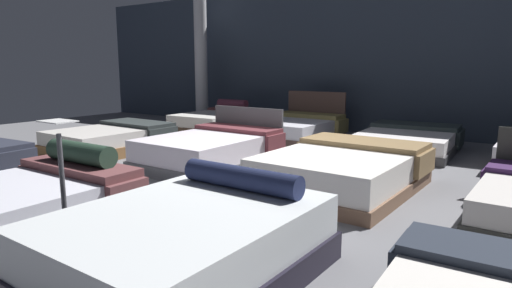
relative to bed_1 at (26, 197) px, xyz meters
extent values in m
cube|color=slate|center=(1.14, 2.51, -0.22)|extent=(18.00, 18.00, 0.02)
cube|color=#333D4C|center=(1.14, 7.59, 1.54)|extent=(18.00, 0.06, 3.50)
cube|color=#2B2E3D|center=(-1.36, 0.52, 0.12)|extent=(0.11, 0.78, 0.23)
cube|color=#50545E|center=(0.00, -0.09, -0.14)|extent=(1.61, 2.00, 0.13)
cube|color=silver|center=(0.00, -0.09, 0.04)|extent=(1.55, 1.94, 0.23)
cube|color=brown|center=(0.00, 0.63, 0.19)|extent=(1.59, 0.51, 0.09)
cube|color=brown|center=(-0.81, 0.63, 0.05)|extent=(0.09, 0.50, 0.20)
cube|color=brown|center=(0.82, 0.62, 0.05)|extent=(0.09, 0.50, 0.20)
cylinder|color=#253C2E|center=(0.00, 0.66, 0.35)|extent=(1.00, 0.25, 0.25)
cube|color=black|center=(2.30, -0.09, -0.10)|extent=(1.56, 2.04, 0.22)
cube|color=white|center=(2.30, -0.09, 0.17)|extent=(1.49, 1.98, 0.31)
cylinder|color=#1E2548|center=(2.32, 0.56, 0.42)|extent=(1.11, 0.22, 0.19)
cube|color=#282F3C|center=(3.62, 0.62, 0.01)|extent=(0.07, 0.49, 0.30)
cube|color=brown|center=(-2.21, 2.74, -0.11)|extent=(1.54, 2.07, 0.19)
cube|color=silver|center=(-2.21, 2.74, 0.10)|extent=(1.47, 2.01, 0.23)
cube|color=#2F3636|center=(-2.19, 3.37, 0.25)|extent=(1.46, 0.74, 0.07)
cube|color=#2F3636|center=(-2.92, 3.40, 0.09)|extent=(0.09, 0.68, 0.26)
cube|color=#2F3636|center=(-1.46, 3.34, 0.09)|extent=(0.09, 0.68, 0.26)
cube|color=#4E4E53|center=(0.07, 2.81, -0.13)|extent=(1.56, 2.08, 0.17)
cube|color=white|center=(0.07, 2.81, 0.11)|extent=(1.50, 2.02, 0.31)
cube|color=#4E4E53|center=(0.10, 3.83, 0.22)|extent=(1.42, 0.08, 0.85)
cube|color=brown|center=(0.09, 3.55, 0.30)|extent=(1.50, 0.54, 0.06)
cube|color=brown|center=(-0.67, 3.57, 0.14)|extent=(0.08, 0.51, 0.27)
cube|color=brown|center=(0.84, 3.53, 0.14)|extent=(0.08, 0.51, 0.27)
cube|color=brown|center=(2.29, 2.73, -0.13)|extent=(1.72, 2.21, 0.16)
cube|color=white|center=(2.29, 2.73, 0.11)|extent=(1.66, 2.15, 0.32)
cube|color=olive|center=(2.32, 3.42, 0.30)|extent=(1.64, 0.78, 0.07)
cube|color=olive|center=(1.50, 3.45, 0.12)|extent=(0.10, 0.72, 0.29)
cube|color=olive|center=(3.14, 3.38, 0.12)|extent=(0.10, 0.72, 0.29)
cube|color=#3D2250|center=(3.84, 3.39, 0.04)|extent=(0.07, 0.58, 0.24)
cube|color=brown|center=(-2.14, 5.72, -0.11)|extent=(1.44, 1.99, 0.21)
cube|color=white|center=(-2.14, 5.72, 0.12)|extent=(1.38, 1.93, 0.25)
cube|color=brown|center=(-2.14, 6.47, 0.27)|extent=(1.41, 0.45, 0.06)
cube|color=brown|center=(-2.86, 6.46, 0.08)|extent=(0.06, 0.45, 0.32)
cube|color=brown|center=(-1.43, 6.47, 0.08)|extent=(0.06, 0.45, 0.32)
cylinder|color=#602A3B|center=(-2.14, 6.37, 0.43)|extent=(0.83, 0.21, 0.20)
cube|color=brown|center=(-0.02, 5.70, -0.12)|extent=(1.56, 1.99, 0.18)
cube|color=silver|center=(-0.02, 5.70, 0.10)|extent=(1.50, 1.93, 0.25)
cube|color=brown|center=(0.00, 6.68, 0.29)|extent=(1.43, 0.07, 0.99)
cube|color=olive|center=(-0.01, 6.39, 0.27)|extent=(1.51, 0.55, 0.09)
cube|color=olive|center=(-0.78, 6.41, 0.08)|extent=(0.10, 0.52, 0.29)
cube|color=olive|center=(0.76, 6.37, 0.08)|extent=(0.10, 0.52, 0.29)
cube|color=#343437|center=(2.30, 5.76, -0.13)|extent=(1.67, 2.19, 0.15)
cube|color=white|center=(2.30, 5.76, 0.05)|extent=(1.61, 2.13, 0.22)
cube|color=#2F3A3A|center=(2.28, 6.41, 0.20)|extent=(1.59, 0.83, 0.07)
cube|color=#2F3A3A|center=(1.48, 6.38, 0.01)|extent=(0.11, 0.76, 0.31)
cube|color=#2F3A3A|center=(3.07, 6.44, 0.01)|extent=(0.11, 0.76, 0.31)
cube|color=#2A3432|center=(3.76, 6.52, 0.05)|extent=(0.09, 0.50, 0.28)
cylinder|color=#3F3F44|center=(1.14, -0.29, -0.20)|extent=(0.24, 0.24, 0.02)
cylinder|color=#3F3F44|center=(1.14, -0.29, 0.29)|extent=(0.04, 0.04, 1.00)
cube|color=white|center=(1.14, -0.29, 0.89)|extent=(0.28, 0.20, 0.01)
cylinder|color=silver|center=(-3.50, 6.78, 1.54)|extent=(0.34, 0.34, 3.50)
camera|label=1|loc=(4.34, -2.23, 1.31)|focal=30.37mm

